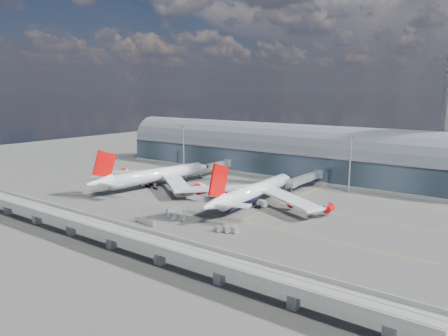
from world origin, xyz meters
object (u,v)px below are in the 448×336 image
Objects in this scene: airliner_left at (154,175)px; cargo_train_2 at (226,230)px; floodlight_mast_left at (183,146)px; cargo_train_0 at (176,217)px; service_truck_5 at (201,187)px; airliner_right at (254,192)px; service_truck_3 at (174,212)px; service_truck_2 at (260,203)px; floodlight_mast_right at (350,163)px; service_truck_1 at (102,182)px; service_truck_4 at (239,194)px; service_truck_0 at (146,183)px; cargo_train_1 at (145,221)px.

airliner_left is 8.05× the size of cargo_train_2.
cargo_train_0 is at bearing -49.69° from floodlight_mast_left.
airliner_left is 10.31× the size of service_truck_5.
airliner_right is 11.15× the size of service_truck_3.
service_truck_2 reaches higher than cargo_train_2.
cargo_train_2 is (-11.42, -77.91, -12.63)m from floodlight_mast_right.
floodlight_mast_right is 79.75m from cargo_train_2.
service_truck_1 is at bearing 114.45° from service_truck_2.
airliner_right is 33.59m from service_truck_3.
service_truck_0 is at bearing 171.44° from service_truck_4.
service_truck_1 is 84.10m from service_truck_2.
airliner_left is 11.41× the size of service_truck_3.
service_truck_1 is at bearing -175.13° from airliner_right.
service_truck_3 is 13.69m from cargo_train_1.
service_truck_4 is 0.61× the size of cargo_train_2.
airliner_left is at bearing 33.91° from cargo_train_1.
floodlight_mast_left is at bearing 180.00° from floodlight_mast_right.
service_truck_3 is (-38.78, -73.60, -12.22)m from floodlight_mast_right.
cargo_train_1 is (-17.50, -42.68, -4.67)m from airliner_right.
floodlight_mast_right is at bearing -32.58° from service_truck_5.
service_truck_2 is 0.83× the size of cargo_train_0.
floodlight_mast_right is at bearing 13.38° from cargo_train_2.
floodlight_mast_left is at bearing 44.50° from cargo_train_0.
service_truck_1 reaches higher than cargo_train_0.
service_truck_0 is 29.03m from service_truck_5.
floodlight_mast_right is at bearing -19.91° from cargo_train_0.
airliner_left is at bearing 85.89° from cargo_train_2.
service_truck_0 is (-6.97, 1.28, -4.61)m from airliner_left.
cargo_train_2 is (73.74, -33.59, -0.44)m from service_truck_0.
cargo_train_2 is at bearing -107.05° from service_truck_5.
cargo_train_2 is at bearing 18.47° from service_truck_3.
airliner_right is 35.10m from cargo_train_0.
service_truck_5 is (27.79, 8.40, 0.12)m from service_truck_0.
airliner_left is at bearing 140.31° from service_truck_5.
service_truck_2 is at bearing 33.12° from airliner_right.
cargo_train_2 is (28.49, 9.33, 0.08)m from cargo_train_1.
floodlight_mast_left and floodlight_mast_right have the same top height.
service_truck_4 is 0.78× the size of service_truck_5.
cargo_train_1 is (38.28, -41.65, -5.13)m from airliner_left.
service_truck_0 is at bearing 177.86° from airliner_left.
floodlight_mast_left is 51.10m from airliner_left.
cargo_train_2 is at bearing -46.40° from service_truck_0.
service_truck_1 is 0.46× the size of cargo_train_1.
service_truck_5 is at bearing 33.17° from cargo_train_0.
cargo_train_1 is (-1.14, -13.64, -0.49)m from service_truck_3.
service_truck_2 is at bearing -42.16° from service_truck_4.
service_truck_0 is (-85.17, -44.32, -12.19)m from floodlight_mast_right.
airliner_left is 43.92m from service_truck_4.
airliner_right is at bearing -50.30° from service_truck_4.
service_truck_0 reaches higher than cargo_train_0.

